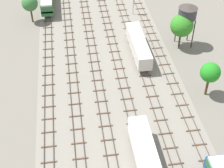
# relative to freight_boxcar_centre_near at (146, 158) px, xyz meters

# --- Properties ---
(ground_plane) EXTENTS (480.00, 480.00, 0.00)m
(ground_plane) POSITION_rel_freight_boxcar_centre_near_xyz_m (-2.34, 30.62, -2.45)
(ground_plane) COLOR slate
(ballast_bed) EXTENTS (27.35, 176.00, 0.01)m
(ballast_bed) POSITION_rel_freight_boxcar_centre_near_xyz_m (-2.34, 30.62, -2.45)
(ballast_bed) COLOR gray
(ballast_bed) RESTS_ON ground
(track_far_left) EXTENTS (2.40, 126.00, 0.29)m
(track_far_left) POSITION_rel_freight_boxcar_centre_near_xyz_m (-14.02, 31.62, -2.31)
(track_far_left) COLOR #47382D
(track_far_left) RESTS_ON ground
(track_left) EXTENTS (2.40, 126.00, 0.29)m
(track_left) POSITION_rel_freight_boxcar_centre_near_xyz_m (-9.35, 31.62, -2.31)
(track_left) COLOR #47382D
(track_left) RESTS_ON ground
(track_centre_left) EXTENTS (2.40, 126.00, 0.29)m
(track_centre_left) POSITION_rel_freight_boxcar_centre_near_xyz_m (-4.68, 31.62, -2.31)
(track_centre_left) COLOR #47382D
(track_centre_left) RESTS_ON ground
(track_centre) EXTENTS (2.40, 126.00, 0.29)m
(track_centre) POSITION_rel_freight_boxcar_centre_near_xyz_m (-0.01, 31.62, -2.31)
(track_centre) COLOR #47382D
(track_centre) RESTS_ON ground
(track_centre_right) EXTENTS (2.40, 126.00, 0.29)m
(track_centre_right) POSITION_rel_freight_boxcar_centre_near_xyz_m (4.66, 31.62, -2.31)
(track_centre_right) COLOR #47382D
(track_centre_right) RESTS_ON ground
(track_right) EXTENTS (2.40, 126.00, 0.29)m
(track_right) POSITION_rel_freight_boxcar_centre_near_xyz_m (9.33, 31.62, -2.31)
(track_right) COLOR #47382D
(track_right) RESTS_ON ground
(freight_boxcar_centre_near) EXTENTS (2.87, 14.00, 3.60)m
(freight_boxcar_centre_near) POSITION_rel_freight_boxcar_centre_near_xyz_m (0.00, 0.00, 0.00)
(freight_boxcar_centre_near) COLOR white
(freight_boxcar_centre_near) RESTS_ON ground
(freight_boxcar_centre_right_mid) EXTENTS (2.87, 14.00, 3.60)m
(freight_boxcar_centre_right_mid) POSITION_rel_freight_boxcar_centre_near_xyz_m (4.67, 28.32, 0.00)
(freight_boxcar_centre_right_mid) COLOR beige
(freight_boxcar_centre_right_mid) RESTS_ON ground
(water_tower) EXTENTS (3.96, 3.96, 9.31)m
(water_tower) POSITION_rel_freight_boxcar_centre_near_xyz_m (15.23, 30.85, 5.30)
(water_tower) COLOR #2D2826
(water_tower) RESTS_ON ground
(signal_post_nearest) EXTENTS (0.28, 0.47, 5.90)m
(signal_post_nearest) POSITION_rel_freight_boxcar_centre_near_xyz_m (7.00, 45.72, 1.26)
(signal_post_nearest) COLOR gray
(signal_post_nearest) RESTS_ON ground
(lineside_tree_0) EXTENTS (3.58, 3.58, 6.84)m
(lineside_tree_0) POSITION_rel_freight_boxcar_centre_near_xyz_m (14.42, 14.44, 2.55)
(lineside_tree_0) COLOR #4C331E
(lineside_tree_0) RESTS_ON ground
(lineside_tree_1) EXTENTS (3.74, 3.74, 6.75)m
(lineside_tree_1) POSITION_rel_freight_boxcar_centre_near_xyz_m (-17.69, 45.55, 2.39)
(lineside_tree_1) COLOR #4C331E
(lineside_tree_1) RESTS_ON ground
(lineside_tree_4) EXTENTS (4.83, 4.83, 7.68)m
(lineside_tree_4) POSITION_rel_freight_boxcar_centre_near_xyz_m (14.11, 30.12, 2.79)
(lineside_tree_4) COLOR #4C331E
(lineside_tree_4) RESTS_ON ground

